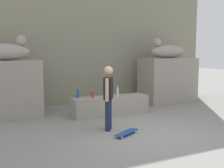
% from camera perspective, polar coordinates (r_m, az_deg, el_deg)
% --- Properties ---
extents(ground_plane, '(40.00, 40.00, 0.00)m').
position_cam_1_polar(ground_plane, '(7.11, 8.24, -10.14)').
color(ground_plane, gray).
extents(facade_wall, '(11.15, 0.60, 6.54)m').
position_cam_1_polar(facade_wall, '(11.32, -6.09, 12.95)').
color(facade_wall, gray).
rests_on(facade_wall, ground_plane).
extents(pedestal_left, '(2.14, 1.20, 1.76)m').
position_cam_1_polar(pedestal_left, '(9.24, -21.06, -0.98)').
color(pedestal_left, gray).
rests_on(pedestal_left, ground_plane).
extents(pedestal_right, '(2.14, 1.20, 1.76)m').
position_cam_1_polar(pedestal_right, '(11.53, 11.25, 0.84)').
color(pedestal_right, gray).
rests_on(pedestal_right, ground_plane).
extents(statue_reclining_left, '(1.60, 0.57, 0.78)m').
position_cam_1_polar(statue_reclining_left, '(9.16, -21.16, 6.27)').
color(statue_reclining_left, '#A69990').
rests_on(statue_reclining_left, pedestal_left).
extents(statue_reclining_right, '(1.61, 0.60, 0.78)m').
position_cam_1_polar(statue_reclining_right, '(11.44, 11.24, 6.64)').
color(statue_reclining_right, '#A69990').
rests_on(statue_reclining_right, pedestal_right).
extents(ledge_block, '(2.52, 0.63, 0.59)m').
position_cam_1_polar(ledge_block, '(9.07, -0.33, -4.39)').
color(ledge_block, gray).
rests_on(ledge_block, ground_plane).
extents(skater, '(0.37, 0.46, 1.67)m').
position_cam_1_polar(skater, '(7.23, -0.74, -2.28)').
color(skater, '#1E233F').
rests_on(skater, ground_plane).
extents(skateboard, '(0.80, 0.56, 0.08)m').
position_cam_1_polar(skateboard, '(6.98, 2.97, -9.85)').
color(skateboard, navy).
rests_on(skateboard, ground_plane).
extents(bottle_blue, '(0.08, 0.08, 0.32)m').
position_cam_1_polar(bottle_blue, '(8.78, -6.97, -1.98)').
color(bottle_blue, '#194C99').
rests_on(bottle_blue, ledge_block).
extents(bottle_red, '(0.07, 0.07, 0.26)m').
position_cam_1_polar(bottle_red, '(8.79, -4.00, -2.12)').
color(bottle_red, red).
rests_on(bottle_red, ledge_block).
extents(bottle_clear, '(0.06, 0.06, 0.33)m').
position_cam_1_polar(bottle_clear, '(9.13, 1.15, -1.55)').
color(bottle_clear, silver).
rests_on(bottle_clear, ledge_block).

